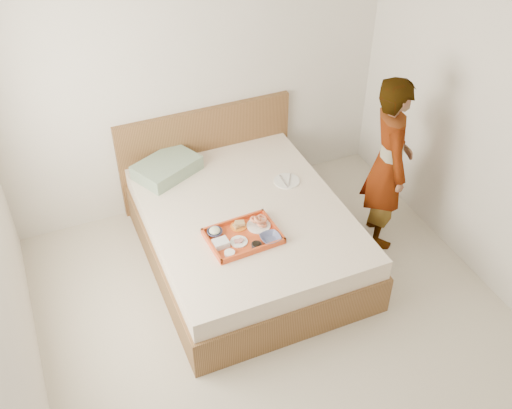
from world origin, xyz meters
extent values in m
cube|color=beige|center=(0.00, 0.00, 0.00)|extent=(3.50, 4.00, 0.01)
cube|color=white|center=(0.00, 0.00, 2.60)|extent=(3.50, 4.00, 0.01)
cube|color=silver|center=(0.00, 2.00, 1.30)|extent=(3.50, 0.01, 2.60)
cube|color=silver|center=(-1.75, 0.00, 1.30)|extent=(0.01, 4.00, 2.60)
cube|color=brown|center=(0.04, 1.00, 0.27)|extent=(1.65, 2.00, 0.53)
cube|color=brown|center=(0.04, 1.97, 0.47)|extent=(1.65, 0.06, 0.95)
cube|color=gray|center=(-0.40, 1.74, 0.59)|extent=(0.64, 0.56, 0.13)
cube|color=red|center=(-0.10, 0.69, 0.55)|extent=(0.56, 0.42, 0.05)
cylinder|color=white|center=(0.06, 0.76, 0.55)|extent=(0.20, 0.20, 0.01)
imported|color=#161C45|center=(0.07, 0.58, 0.56)|extent=(0.16, 0.16, 0.04)
cylinder|color=black|center=(-0.05, 0.55, 0.56)|extent=(0.08, 0.08, 0.03)
cylinder|color=white|center=(-0.16, 0.65, 0.55)|extent=(0.14, 0.14, 0.01)
cylinder|color=orange|center=(-0.09, 0.82, 0.55)|extent=(0.14, 0.14, 0.01)
imported|color=#161C45|center=(-0.29, 0.81, 0.56)|extent=(0.13, 0.13, 0.04)
cube|color=silver|center=(-0.30, 0.67, 0.57)|extent=(0.12, 0.10, 0.05)
cylinder|color=white|center=(-0.27, 0.55, 0.56)|extent=(0.08, 0.08, 0.03)
cylinder|color=white|center=(0.52, 1.22, 0.54)|extent=(0.29, 0.29, 0.01)
imported|color=white|center=(1.24, 0.81, 0.79)|extent=(0.54, 0.66, 1.57)
camera|label=1|loc=(-1.34, -2.47, 3.65)|focal=41.99mm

